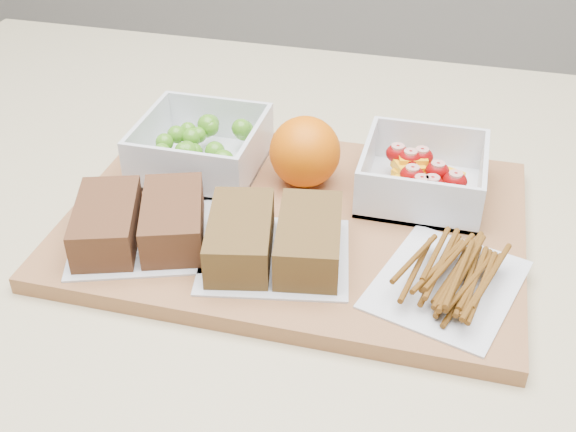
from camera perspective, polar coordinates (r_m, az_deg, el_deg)
name	(u,v)px	position (r m, az deg, el deg)	size (l,w,h in m)	color
cutting_board	(295,222)	(0.68, 0.58, -0.47)	(0.42, 0.30, 0.02)	#9C6840
grape_container	(203,148)	(0.75, -6.73, 5.37)	(0.12, 0.12, 0.05)	silver
fruit_container	(422,177)	(0.71, 10.54, 3.03)	(0.12, 0.12, 0.05)	silver
orange	(305,152)	(0.71, 1.34, 5.10)	(0.07, 0.07, 0.07)	#EA6505
sandwich_bag_left	(140,222)	(0.65, -11.60, -0.48)	(0.15, 0.15, 0.04)	silver
sandwich_bag_center	(275,239)	(0.62, -1.07, -1.84)	(0.15, 0.13, 0.04)	silver
pretzel_bag	(449,272)	(0.60, 12.58, -4.33)	(0.14, 0.15, 0.03)	silver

